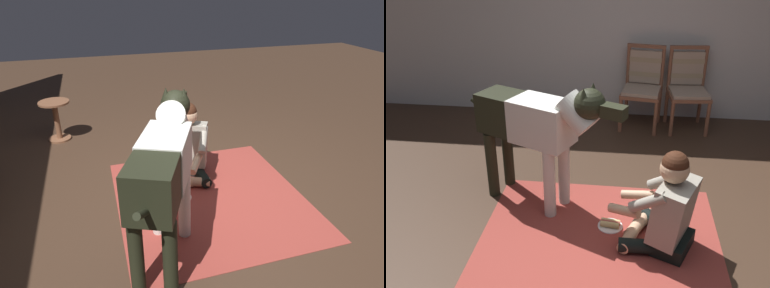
{
  "view_description": "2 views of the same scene",
  "coord_description": "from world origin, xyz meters",
  "views": [
    {
      "loc": [
        -2.7,
        1.02,
        1.94
      ],
      "look_at": [
        -0.03,
        0.22,
        0.6
      ],
      "focal_mm": 31.94,
      "sensor_mm": 36.0,
      "label": 1
    },
    {
      "loc": [
        0.09,
        -2.5,
        2.17
      ],
      "look_at": [
        -0.28,
        0.54,
        0.64
      ],
      "focal_mm": 39.48,
      "sensor_mm": 36.0,
      "label": 2
    }
  ],
  "objects": [
    {
      "name": "large_dog",
      "position": [
        -0.63,
        0.6,
        0.76
      ],
      "size": [
        1.4,
        0.72,
        1.18
      ],
      "color": "silver",
      "rests_on": "ground"
    },
    {
      "name": "dining_chair_right_of_pair",
      "position": [
        0.81,
        2.46,
        0.54
      ],
      "size": [
        0.5,
        0.5,
        0.98
      ],
      "color": "brown",
      "rests_on": "ground"
    },
    {
      "name": "hot_dog_on_plate",
      "position": [
        0.01,
        0.32,
        0.03
      ],
      "size": [
        0.21,
        0.21,
        0.06
      ],
      "color": "white",
      "rests_on": "ground"
    },
    {
      "name": "area_rug",
      "position": [
        -0.07,
        0.04,
        0.0
      ],
      "size": [
        1.88,
        1.78,
        0.01
      ],
      "primitive_type": "cube",
      "color": "#97382F",
      "rests_on": "ground"
    },
    {
      "name": "person_sitting_on_floor",
      "position": [
        0.42,
        0.13,
        0.34
      ],
      "size": [
        0.69,
        0.62,
        0.82
      ],
      "color": "black",
      "rests_on": "ground"
    },
    {
      "name": "ground_plane",
      "position": [
        0.0,
        0.0,
        0.0
      ],
      "size": [
        14.75,
        14.75,
        0.0
      ],
      "primitive_type": "plane",
      "color": "#3F2A1D"
    },
    {
      "name": "back_wall",
      "position": [
        0.0,
        2.81,
        1.3
      ],
      "size": [
        8.52,
        0.1,
        2.6
      ],
      "primitive_type": "cube",
      "color": "beige",
      "rests_on": "ground"
    },
    {
      "name": "dining_chair_left_of_pair",
      "position": [
        0.28,
        2.46,
        0.54
      ],
      "size": [
        0.53,
        0.53,
        0.98
      ],
      "color": "brown",
      "rests_on": "ground"
    }
  ]
}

